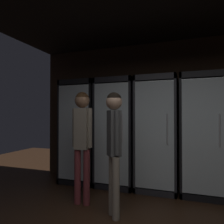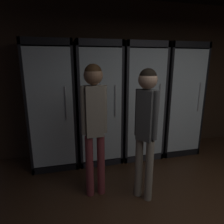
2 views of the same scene
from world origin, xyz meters
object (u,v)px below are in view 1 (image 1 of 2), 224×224
at_px(cooler_far_left, 82,132).
at_px(cooler_right, 202,136).
at_px(cooler_left, 117,133).
at_px(cooler_center, 157,135).
at_px(shopper_far, 114,137).
at_px(shopper_near, 82,132).

relative_size(cooler_far_left, cooler_right, 1.00).
bearing_deg(cooler_left, cooler_center, 0.01).
relative_size(cooler_center, shopper_far, 1.24).
distance_m(cooler_far_left, shopper_far, 1.69).
relative_size(cooler_far_left, cooler_left, 1.00).
height_order(cooler_left, cooler_right, same).
distance_m(cooler_left, cooler_right, 1.53).
relative_size(cooler_far_left, shopper_near, 1.20).
height_order(cooler_far_left, shopper_near, cooler_far_left).
height_order(cooler_far_left, shopper_far, cooler_far_left).
height_order(cooler_right, shopper_near, cooler_right).
relative_size(cooler_far_left, cooler_center, 1.00).
bearing_deg(cooler_far_left, shopper_near, -62.63).
bearing_deg(cooler_center, cooler_far_left, -179.96).
distance_m(cooler_center, shopper_near, 1.44).
relative_size(cooler_center, shopper_near, 1.20).
bearing_deg(cooler_left, shopper_near, -102.23).
bearing_deg(shopper_far, cooler_far_left, 131.88).
height_order(cooler_left, shopper_far, cooler_left).
xyz_separation_m(cooler_center, shopper_near, (-0.99, -1.04, 0.10)).
xyz_separation_m(cooler_center, cooler_right, (0.77, -0.00, 0.01)).
xyz_separation_m(cooler_left, cooler_center, (0.77, 0.00, -0.01)).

